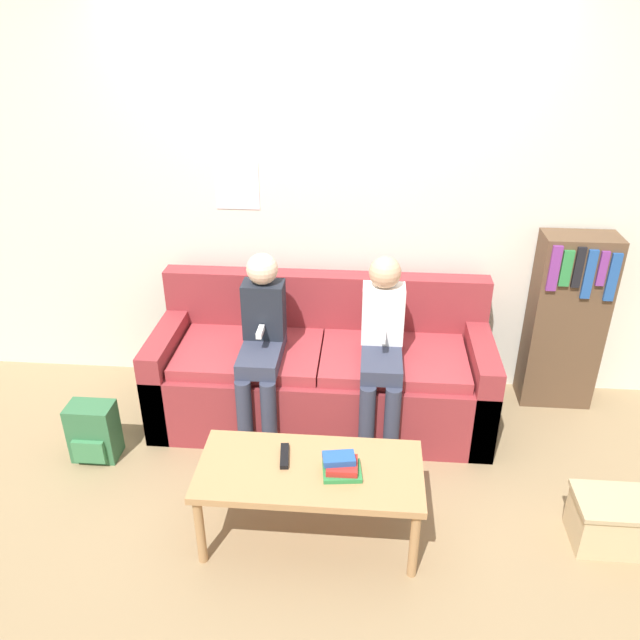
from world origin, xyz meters
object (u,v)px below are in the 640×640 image
object	(u,v)px
person_right	(382,343)
person_left	(262,339)
tv_remote	(285,456)
couch	(322,374)
storage_box	(615,521)
backpack	(94,432)
coffee_table	(310,476)
bookshelf	(566,321)

from	to	relation	value
person_right	person_left	bearing A→B (deg)	-179.95
tv_remote	couch	bearing A→B (deg)	77.51
storage_box	backpack	size ratio (longest dim) A/B	1.17
coffee_table	tv_remote	xyz separation A→B (m)	(-0.13, 0.06, 0.06)
tv_remote	backpack	distance (m)	1.27
tv_remote	bookshelf	xyz separation A→B (m)	(1.62, 1.26, 0.15)
couch	tv_remote	world-z (taller)	couch
tv_remote	bookshelf	world-z (taller)	bookshelf
person_left	bookshelf	world-z (taller)	bookshelf
bookshelf	storage_box	world-z (taller)	bookshelf
person_left	coffee_table	bearing A→B (deg)	-66.63
person_left	backpack	world-z (taller)	person_left
bookshelf	storage_box	bearing A→B (deg)	-90.55
person_left	backpack	size ratio (longest dim) A/B	3.18
coffee_table	bookshelf	world-z (taller)	bookshelf
couch	person_left	bearing A→B (deg)	-151.20
tv_remote	bookshelf	size ratio (longest dim) A/B	0.15
coffee_table	backpack	bearing A→B (deg)	159.38
couch	coffee_table	bearing A→B (deg)	-88.59
backpack	person_left	bearing A→B (deg)	20.11
couch	storage_box	distance (m)	1.78
couch	backpack	distance (m)	1.38
coffee_table	storage_box	world-z (taller)	coffee_table
person_right	backpack	distance (m)	1.73
coffee_table	storage_box	xyz separation A→B (m)	(1.48, 0.07, -0.24)
tv_remote	person_right	bearing A→B (deg)	52.74
person_left	tv_remote	world-z (taller)	person_left
couch	tv_remote	bearing A→B (deg)	-96.19
coffee_table	bookshelf	size ratio (longest dim) A/B	0.93
tv_remote	coffee_table	bearing A→B (deg)	-32.39
person_left	storage_box	xyz separation A→B (m)	(1.84, -0.76, -0.50)
bookshelf	person_left	bearing A→B (deg)	-165.23
tv_remote	backpack	world-z (taller)	tv_remote
person_left	backpack	xyz separation A→B (m)	(-0.94, -0.34, -0.47)
person_right	bookshelf	bearing A→B (deg)	22.83
couch	person_right	bearing A→B (deg)	-27.08
coffee_table	person_right	size ratio (longest dim) A/B	0.95
tv_remote	person_left	bearing A→B (deg)	100.43
coffee_table	bookshelf	bearing A→B (deg)	41.52
bookshelf	storage_box	size ratio (longest dim) A/B	2.80
storage_box	bookshelf	bearing A→B (deg)	89.45
bookshelf	coffee_table	bearing A→B (deg)	-138.48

